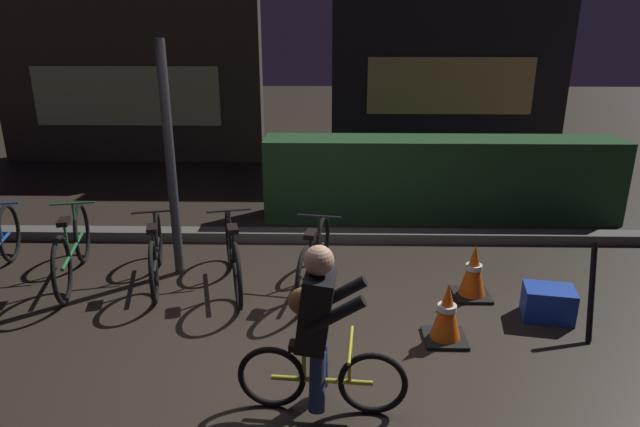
{
  "coord_description": "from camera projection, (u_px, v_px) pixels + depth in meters",
  "views": [
    {
      "loc": [
        0.31,
        -4.3,
        2.59
      ],
      "look_at": [
        0.2,
        0.6,
        0.9
      ],
      "focal_mm": 31.23,
      "sensor_mm": 36.0,
      "label": 1
    }
  ],
  "objects": [
    {
      "name": "ground_plane",
      "position": [
        296.0,
        332.0,
        4.91
      ],
      "size": [
        40.0,
        40.0,
        0.0
      ],
      "primitive_type": "plane",
      "color": "#2D261E"
    },
    {
      "name": "sidewalk_curb",
      "position": [
        307.0,
        235.0,
        6.97
      ],
      "size": [
        12.0,
        0.24,
        0.12
      ],
      "primitive_type": "cube",
      "color": "#56544F",
      "rests_on": "ground"
    },
    {
      "name": "hedge_row",
      "position": [
        440.0,
        179.0,
        7.62
      ],
      "size": [
        4.8,
        0.7,
        1.12
      ],
      "primitive_type": "cube",
      "color": "#214723",
      "rests_on": "ground"
    },
    {
      "name": "storefront_left",
      "position": [
        128.0,
        66.0,
        10.54
      ],
      "size": [
        5.03,
        0.54,
        3.64
      ],
      "color": "#42382D",
      "rests_on": "ground"
    },
    {
      "name": "storefront_right",
      "position": [
        452.0,
        24.0,
        10.83
      ],
      "size": [
        4.67,
        0.54,
        5.14
      ],
      "color": "#262328",
      "rests_on": "ground"
    },
    {
      "name": "street_post",
      "position": [
        170.0,
        163.0,
        5.68
      ],
      "size": [
        0.1,
        0.1,
        2.45
      ],
      "primitive_type": "cylinder",
      "color": "#2D2D33",
      "rests_on": "ground"
    },
    {
      "name": "parked_bike_left_mid",
      "position": [
        72.0,
        249.0,
        5.8
      ],
      "size": [
        0.5,
        1.64,
        0.77
      ],
      "rotation": [
        0.0,
        0.0,
        1.8
      ],
      "color": "black",
      "rests_on": "ground"
    },
    {
      "name": "parked_bike_center_left",
      "position": [
        156.0,
        253.0,
        5.77
      ],
      "size": [
        0.49,
        1.48,
        0.7
      ],
      "rotation": [
        0.0,
        0.0,
        1.82
      ],
      "color": "black",
      "rests_on": "ground"
    },
    {
      "name": "parked_bike_center_right",
      "position": [
        233.0,
        255.0,
        5.67
      ],
      "size": [
        0.52,
        1.57,
        0.74
      ],
      "rotation": [
        0.0,
        0.0,
        1.82
      ],
      "color": "black",
      "rests_on": "ground"
    },
    {
      "name": "parked_bike_right_mid",
      "position": [
        314.0,
        259.0,
        5.62
      ],
      "size": [
        0.46,
        1.52,
        0.71
      ],
      "rotation": [
        0.0,
        0.0,
        1.4
      ],
      "color": "black",
      "rests_on": "ground"
    },
    {
      "name": "traffic_cone_near",
      "position": [
        447.0,
        313.0,
        4.71
      ],
      "size": [
        0.36,
        0.36,
        0.54
      ],
      "color": "black",
      "rests_on": "ground"
    },
    {
      "name": "traffic_cone_far",
      "position": [
        473.0,
        272.0,
        5.46
      ],
      "size": [
        0.36,
        0.36,
        0.56
      ],
      "color": "black",
      "rests_on": "ground"
    },
    {
      "name": "blue_crate",
      "position": [
        548.0,
        303.0,
        5.1
      ],
      "size": [
        0.49,
        0.39,
        0.3
      ],
      "primitive_type": "cube",
      "rotation": [
        0.0,
        0.0,
        -0.18
      ],
      "color": "#193DB7",
      "rests_on": "ground"
    },
    {
      "name": "cyclist",
      "position": [
        318.0,
        329.0,
        3.75
      ],
      "size": [
        1.19,
        0.55,
        1.25
      ],
      "rotation": [
        0.0,
        0.0,
        -0.08
      ],
      "color": "black",
      "rests_on": "ground"
    },
    {
      "name": "closed_umbrella",
      "position": [
        592.0,
        292.0,
        4.78
      ],
      "size": [
        0.15,
        0.41,
        0.79
      ],
      "primitive_type": "cylinder",
      "rotation": [
        0.0,
        0.44,
        1.32
      ],
      "color": "black",
      "rests_on": "ground"
    }
  ]
}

